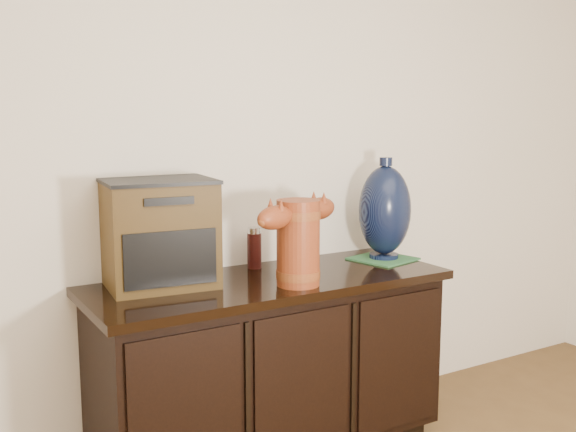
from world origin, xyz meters
TOP-DOWN VIEW (x-y plane):
  - sideboard at (0.00, 2.23)m, footprint 1.46×0.56m
  - terracotta_vessel at (0.04, 2.08)m, footprint 0.46×0.25m
  - tv_radio at (-0.41, 2.34)m, footprint 0.44×0.37m
  - green_mat at (0.61, 2.27)m, footprint 0.29×0.29m
  - lamp_base at (0.61, 2.27)m, footprint 0.28×0.28m
  - spray_can at (0.03, 2.42)m, footprint 0.06×0.06m

SIDE VIEW (x-z plane):
  - sideboard at x=0.00m, z-range 0.01..0.76m
  - green_mat at x=0.61m, z-range 0.76..0.76m
  - spray_can at x=0.03m, z-range 0.75..0.93m
  - terracotta_vessel at x=0.04m, z-range 0.78..1.11m
  - tv_radio at x=-0.41m, z-range 0.75..1.16m
  - lamp_base at x=0.61m, z-range 0.75..1.20m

